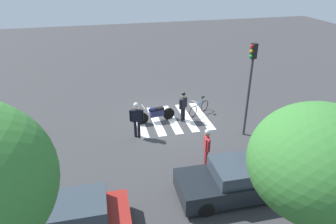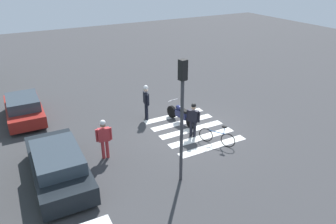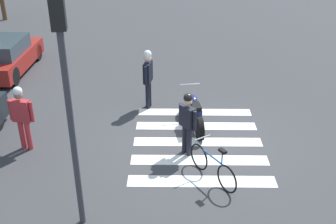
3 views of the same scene
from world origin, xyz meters
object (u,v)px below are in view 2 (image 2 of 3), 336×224
leaning_bicycle (217,137)px  car_black_suv (58,165)px  police_motorcycle (181,115)px  pedestrian_bystander (104,136)px  officer_by_motorcycle (146,99)px  officer_on_foot (193,118)px  car_maroon_wagon (24,108)px  traffic_light_pole (182,104)px

leaning_bicycle → car_black_suv: (0.71, 6.85, 0.29)m
police_motorcycle → pedestrian_bystander: size_ratio=1.23×
police_motorcycle → pedestrian_bystander: (-1.30, 4.50, 0.57)m
leaning_bicycle → pedestrian_bystander: 5.04m
pedestrian_bystander → car_black_suv: (-0.63, 2.03, -0.37)m
police_motorcycle → officer_by_motorcycle: officer_by_motorcycle is taller
police_motorcycle → officer_on_foot: officer_on_foot is taller
car_maroon_wagon → traffic_light_pole: bearing=-151.3°
car_black_suv → leaning_bicycle: bearing=-95.9°
officer_by_motorcycle → officer_on_foot: bearing=-157.3°
car_maroon_wagon → police_motorcycle: bearing=-121.2°
officer_on_foot → traffic_light_pole: bearing=139.7°
officer_on_foot → traffic_light_pole: traffic_light_pole is taller
pedestrian_bystander → car_maroon_wagon: (5.55, 2.54, -0.40)m
car_black_suv → police_motorcycle: bearing=-73.6°
pedestrian_bystander → car_maroon_wagon: 6.12m
car_black_suv → officer_by_motorcycle: bearing=-58.3°
pedestrian_bystander → car_maroon_wagon: size_ratio=0.45×
officer_on_foot → pedestrian_bystander: 4.26m
officer_by_motorcycle → car_maroon_wagon: bearing=61.9°
leaning_bicycle → traffic_light_pole: traffic_light_pole is taller
police_motorcycle → traffic_light_pole: traffic_light_pole is taller
pedestrian_bystander → car_black_suv: pedestrian_bystander is taller
pedestrian_bystander → officer_by_motorcycle: bearing=-50.7°
police_motorcycle → car_maroon_wagon: size_ratio=0.56×
leaning_bicycle → traffic_light_pole: 4.19m
police_motorcycle → pedestrian_bystander: 4.72m
leaning_bicycle → officer_by_motorcycle: 4.31m
officer_by_motorcycle → pedestrian_bystander: 4.02m
car_black_suv → traffic_light_pole: size_ratio=1.00×
officer_on_foot → officer_by_motorcycle: officer_by_motorcycle is taller
leaning_bicycle → officer_on_foot: (1.14, 0.57, 0.61)m
leaning_bicycle → car_maroon_wagon: (6.89, 7.36, 0.26)m
traffic_light_pole → police_motorcycle: bearing=-31.0°
officer_on_foot → car_black_suv: officer_on_foot is taller
officer_on_foot → officer_by_motorcycle: size_ratio=0.90×
car_maroon_wagon → leaning_bicycle: bearing=-133.1°
leaning_bicycle → officer_by_motorcycle: bearing=23.8°
leaning_bicycle → officer_on_foot: officer_on_foot is taller
car_maroon_wagon → officer_on_foot: bearing=-130.2°
car_maroon_wagon → traffic_light_pole: traffic_light_pole is taller
police_motorcycle → officer_by_motorcycle: bearing=48.2°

